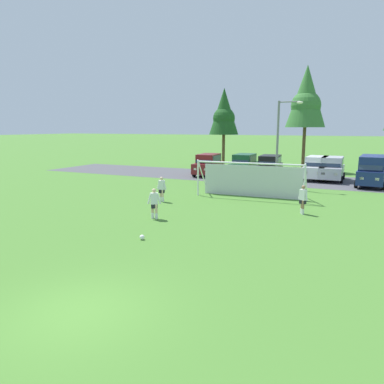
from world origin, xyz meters
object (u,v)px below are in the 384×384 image
(player_midfield_center, at_px, (303,200))
(parked_car_slot_far_left, at_px, (208,164))
(player_striker_near, at_px, (162,189))
(parked_car_slot_left, at_px, (244,165))
(soccer_goal, at_px, (251,179))
(parked_car_slot_center_right, at_px, (332,168))
(soccer_ball, at_px, (142,237))
(player_defender_far, at_px, (154,204))
(street_lamp, at_px, (280,143))
(parked_car_slot_center_left, at_px, (270,166))
(parked_car_slot_right, at_px, (372,170))
(parked_car_slot_center, at_px, (317,168))

(player_midfield_center, height_order, parked_car_slot_far_left, parked_car_slot_far_left)
(player_striker_near, bearing_deg, parked_car_slot_left, 86.31)
(soccer_goal, distance_m, parked_car_slot_center_right, 11.87)
(soccer_ball, height_order, player_defender_far, player_defender_far)
(player_striker_near, height_order, parked_car_slot_far_left, parked_car_slot_far_left)
(parked_car_slot_left, relative_size, street_lamp, 0.68)
(player_striker_near, relative_size, parked_car_slot_center_left, 0.35)
(parked_car_slot_center_right, xyz_separation_m, street_lamp, (-3.62, -5.88, 2.46))
(player_striker_near, bearing_deg, parked_car_slot_far_left, 99.89)
(parked_car_slot_center_left, xyz_separation_m, street_lamp, (1.97, -5.26, 2.46))
(soccer_goal, height_order, parked_car_slot_center_right, soccer_goal)
(parked_car_slot_far_left, distance_m, parked_car_slot_left, 3.62)
(soccer_ball, bearing_deg, parked_car_slot_center_left, 89.12)
(player_defender_far, relative_size, street_lamp, 0.24)
(soccer_ball, xyz_separation_m, parked_car_slot_right, (9.18, 20.51, 1.23))
(player_defender_far, height_order, parked_car_slot_center_right, parked_car_slot_center_right)
(street_lamp, bearing_deg, parked_car_slot_right, 28.69)
(soccer_goal, relative_size, parked_car_slot_center_right, 1.63)
(soccer_goal, bearing_deg, parked_car_slot_center, 74.27)
(parked_car_slot_center_left, xyz_separation_m, parked_car_slot_right, (8.84, -1.51, 0.23))
(soccer_ball, bearing_deg, parked_car_slot_left, 96.06)
(player_midfield_center, bearing_deg, parked_car_slot_far_left, 130.44)
(parked_car_slot_far_left, bearing_deg, player_midfield_center, -49.56)
(soccer_ball, bearing_deg, parked_car_slot_right, 65.89)
(parked_car_slot_far_left, height_order, parked_car_slot_right, parked_car_slot_right)
(parked_car_slot_center_left, bearing_deg, parked_car_slot_right, -9.67)
(street_lamp, bearing_deg, player_midfield_center, -69.77)
(parked_car_slot_center, xyz_separation_m, parked_car_slot_center_right, (1.33, -0.04, 0.00))
(player_striker_near, bearing_deg, player_midfield_center, 2.03)
(parked_car_slot_left, bearing_deg, parked_car_slot_center_left, -11.89)
(player_defender_far, height_order, parked_car_slot_right, parked_car_slot_right)
(soccer_ball, distance_m, parked_car_slot_center_right, 23.42)
(parked_car_slot_left, bearing_deg, parked_car_slot_center, 0.72)
(soccer_ball, relative_size, player_midfield_center, 0.13)
(parked_car_slot_center_right, xyz_separation_m, parked_car_slot_right, (3.25, -2.13, 0.23))
(player_striker_near, height_order, player_midfield_center, same)
(player_defender_far, distance_m, parked_car_slot_center_left, 18.66)
(player_striker_near, distance_m, parked_car_slot_center, 17.05)
(parked_car_slot_right, bearing_deg, parked_car_slot_center_right, 146.82)
(soccer_ball, distance_m, player_striker_near, 8.34)
(player_midfield_center, bearing_deg, parked_car_slot_left, 118.48)
(parked_car_slot_far_left, height_order, parked_car_slot_center_right, same)
(parked_car_slot_left, bearing_deg, soccer_goal, -70.50)
(player_defender_far, xyz_separation_m, parked_car_slot_far_left, (-4.30, 17.73, 0.29))
(player_striker_near, relative_size, parked_car_slot_center_right, 0.36)
(street_lamp, bearing_deg, player_striker_near, -121.80)
(soccer_ball, relative_size, parked_car_slot_left, 0.05)
(parked_car_slot_left, relative_size, parked_car_slot_right, 0.95)
(parked_car_slot_center_left, relative_size, parked_car_slot_right, 0.96)
(player_striker_near, bearing_deg, player_defender_far, -65.12)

